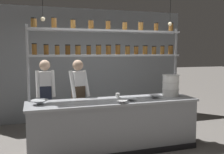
{
  "coord_description": "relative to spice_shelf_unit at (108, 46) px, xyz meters",
  "views": [
    {
      "loc": [
        -1.37,
        -4.15,
        1.79
      ],
      "look_at": [
        0.03,
        0.2,
        1.32
      ],
      "focal_mm": 40.0,
      "sensor_mm": 36.0,
      "label": 1
    }
  ],
  "objects": [
    {
      "name": "prep_bowl_near_left",
      "position": [
        0.05,
        -0.62,
        -0.94
      ],
      "size": [
        0.18,
        0.18,
        0.05
      ],
      "color": "white",
      "rests_on": "prep_counter"
    },
    {
      "name": "container_stack",
      "position": [
        1.18,
        -0.27,
        -0.76
      ],
      "size": [
        0.33,
        0.33,
        0.41
      ],
      "color": "white",
      "rests_on": "prep_counter"
    },
    {
      "name": "chef_left",
      "position": [
        -1.14,
        0.49,
        -0.96
      ],
      "size": [
        0.36,
        0.29,
        1.62
      ],
      "rotation": [
        0.0,
        0.0,
        0.01
      ],
      "color": "black",
      "rests_on": "ground_plane"
    },
    {
      "name": "serving_cup_front",
      "position": [
        0.15,
        -0.1,
        -0.92
      ],
      "size": [
        0.07,
        0.07,
        0.08
      ],
      "color": "silver",
      "rests_on": "prep_counter"
    },
    {
      "name": "chef_center",
      "position": [
        -0.53,
        0.29,
        -0.95
      ],
      "size": [
        0.41,
        0.33,
        1.62
      ],
      "rotation": [
        0.0,
        0.0,
        0.25
      ],
      "color": "black",
      "rests_on": "ground_plane"
    },
    {
      "name": "ground_plane",
      "position": [
        -0.0,
        -0.33,
        -1.88
      ],
      "size": [
        40.0,
        40.0,
        0.0
      ],
      "primitive_type": "plane",
      "color": "slate"
    },
    {
      "name": "pendant_light_row",
      "position": [
        -0.04,
        -0.33,
        0.43
      ],
      "size": [
        2.35,
        0.07,
        0.57
      ],
      "color": "black"
    },
    {
      "name": "back_wall",
      "position": [
        -0.0,
        2.01,
        -0.44
      ],
      "size": [
        5.43,
        0.12,
        2.88
      ],
      "primitive_type": "cube",
      "color": "gray",
      "rests_on": "ground_plane"
    },
    {
      "name": "spice_shelf_unit",
      "position": [
        0.0,
        0.0,
        0.0
      ],
      "size": [
        2.92,
        0.28,
        2.38
      ],
      "color": "#999BA0",
      "rests_on": "ground_plane"
    },
    {
      "name": "prep_bowl_near_right",
      "position": [
        -1.27,
        -0.31,
        -0.93
      ],
      "size": [
        0.28,
        0.28,
        0.08
      ],
      "color": "#B2B7BC",
      "rests_on": "prep_counter"
    },
    {
      "name": "prep_bowl_center_back",
      "position": [
        0.78,
        -0.38,
        -0.94
      ],
      "size": [
        0.22,
        0.22,
        0.06
      ],
      "color": "#B2B7BC",
      "rests_on": "prep_counter"
    },
    {
      "name": "prep_bowl_center_front",
      "position": [
        0.27,
        -0.49,
        -0.94
      ],
      "size": [
        0.18,
        0.18,
        0.05
      ],
      "color": "#B2B7BC",
      "rests_on": "prep_counter"
    },
    {
      "name": "prep_counter",
      "position": [
        -0.0,
        -0.33,
        -1.42
      ],
      "size": [
        3.03,
        0.76,
        0.92
      ],
      "color": "gray",
      "rests_on": "ground_plane"
    }
  ]
}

